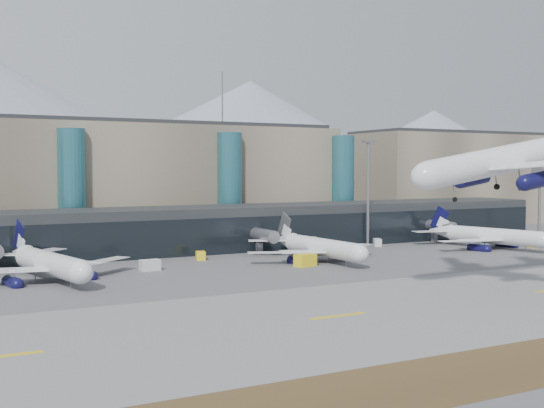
{
  "coord_description": "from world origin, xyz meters",
  "views": [
    {
      "loc": [
        -67.33,
        -86.95,
        18.8
      ],
      "look_at": [
        -4.73,
        32.0,
        11.76
      ],
      "focal_mm": 45.0,
      "sensor_mm": 36.0,
      "label": 1
    }
  ],
  "objects_px": {
    "lightmast_mid": "(368,186)",
    "jet_parked_right": "(481,231)",
    "veh_e": "(535,244)",
    "veh_h": "(305,260)",
    "hero_jet": "(518,151)",
    "jet_parked_left": "(43,255)",
    "veh_b": "(201,256)",
    "lightmast_right": "(540,185)",
    "veh_d": "(377,242)",
    "veh_a": "(150,265)",
    "jet_parked_mid": "(314,241)"
  },
  "relations": [
    {
      "from": "lightmast_mid",
      "to": "jet_parked_right",
      "type": "distance_m",
      "value": 28.53
    },
    {
      "from": "veh_e",
      "to": "veh_h",
      "type": "xyz_separation_m",
      "value": [
        -63.81,
        -1.12,
        0.33
      ]
    },
    {
      "from": "hero_jet",
      "to": "jet_parked_left",
      "type": "xyz_separation_m",
      "value": [
        -62.1,
        45.23,
        -17.38
      ]
    },
    {
      "from": "hero_jet",
      "to": "veh_b",
      "type": "xyz_separation_m",
      "value": [
        -29.32,
        55.99,
        -20.62
      ]
    },
    {
      "from": "lightmast_mid",
      "to": "lightmast_right",
      "type": "bearing_deg",
      "value": -9.09
    },
    {
      "from": "jet_parked_left",
      "to": "veh_e",
      "type": "height_order",
      "value": "jet_parked_left"
    },
    {
      "from": "jet_parked_right",
      "to": "veh_d",
      "type": "distance_m",
      "value": 24.47
    },
    {
      "from": "hero_jet",
      "to": "jet_parked_right",
      "type": "bearing_deg",
      "value": 54.88
    },
    {
      "from": "lightmast_mid",
      "to": "hero_jet",
      "type": "height_order",
      "value": "hero_jet"
    },
    {
      "from": "hero_jet",
      "to": "veh_b",
      "type": "bearing_deg",
      "value": 122.3
    },
    {
      "from": "jet_parked_right",
      "to": "hero_jet",
      "type": "bearing_deg",
      "value": 126.02
    },
    {
      "from": "jet_parked_left",
      "to": "veh_e",
      "type": "bearing_deg",
      "value": -104.87
    },
    {
      "from": "jet_parked_left",
      "to": "veh_e",
      "type": "distance_m",
      "value": 111.12
    },
    {
      "from": "veh_e",
      "to": "veh_d",
      "type": "bearing_deg",
      "value": 145.61
    },
    {
      "from": "veh_a",
      "to": "veh_h",
      "type": "distance_m",
      "value": 29.37
    },
    {
      "from": "lightmast_mid",
      "to": "veh_e",
      "type": "distance_m",
      "value": 41.55
    },
    {
      "from": "hero_jet",
      "to": "jet_parked_left",
      "type": "height_order",
      "value": "hero_jet"
    },
    {
      "from": "lightmast_right",
      "to": "veh_e",
      "type": "relative_size",
      "value": 8.43
    },
    {
      "from": "veh_b",
      "to": "veh_e",
      "type": "xyz_separation_m",
      "value": [
        78.11,
        -16.99,
        0.01
      ]
    },
    {
      "from": "lightmast_right",
      "to": "jet_parked_right",
      "type": "bearing_deg",
      "value": -164.91
    },
    {
      "from": "veh_b",
      "to": "jet_parked_left",
      "type": "bearing_deg",
      "value": 124.11
    },
    {
      "from": "veh_d",
      "to": "hero_jet",
      "type": "bearing_deg",
      "value": -169.25
    },
    {
      "from": "veh_b",
      "to": "veh_h",
      "type": "bearing_deg",
      "value": -125.76
    },
    {
      "from": "lightmast_mid",
      "to": "veh_b",
      "type": "relative_size",
      "value": 8.64
    },
    {
      "from": "jet_parked_left",
      "to": "veh_d",
      "type": "bearing_deg",
      "value": -91.92
    },
    {
      "from": "lightmast_right",
      "to": "veh_e",
      "type": "xyz_separation_m",
      "value": [
        -17.4,
        -13.9,
        -13.56
      ]
    },
    {
      "from": "lightmast_mid",
      "to": "jet_parked_mid",
      "type": "bearing_deg",
      "value": -147.19
    },
    {
      "from": "jet_parked_right",
      "to": "veh_e",
      "type": "bearing_deg",
      "value": -133.25
    },
    {
      "from": "jet_parked_left",
      "to": "veh_b",
      "type": "height_order",
      "value": "jet_parked_left"
    },
    {
      "from": "veh_e",
      "to": "veh_h",
      "type": "height_order",
      "value": "veh_h"
    },
    {
      "from": "hero_jet",
      "to": "jet_parked_right",
      "type": "relative_size",
      "value": 1.13
    },
    {
      "from": "hero_jet",
      "to": "lightmast_right",
      "type": "bearing_deg",
      "value": 43.29
    },
    {
      "from": "veh_d",
      "to": "lightmast_right",
      "type": "bearing_deg",
      "value": -69.65
    },
    {
      "from": "jet_parked_mid",
      "to": "jet_parked_right",
      "type": "bearing_deg",
      "value": -92.82
    },
    {
      "from": "lightmast_right",
      "to": "jet_parked_mid",
      "type": "distance_m",
      "value": 76.46
    },
    {
      "from": "veh_b",
      "to": "veh_e",
      "type": "bearing_deg",
      "value": -86.33
    },
    {
      "from": "lightmast_mid",
      "to": "hero_jet",
      "type": "xyz_separation_m",
      "value": [
        -16.2,
        -60.9,
        7.06
      ]
    },
    {
      "from": "veh_a",
      "to": "veh_e",
      "type": "bearing_deg",
      "value": -8.54
    },
    {
      "from": "lightmast_mid",
      "to": "veh_h",
      "type": "distance_m",
      "value": 40.98
    },
    {
      "from": "jet_parked_right",
      "to": "veh_d",
      "type": "height_order",
      "value": "jet_parked_right"
    },
    {
      "from": "veh_e",
      "to": "veh_h",
      "type": "distance_m",
      "value": 63.82
    },
    {
      "from": "veh_a",
      "to": "veh_d",
      "type": "height_order",
      "value": "veh_a"
    },
    {
      "from": "veh_e",
      "to": "lightmast_mid",
      "type": "bearing_deg",
      "value": 144.25
    },
    {
      "from": "jet_parked_left",
      "to": "veh_d",
      "type": "xyz_separation_m",
      "value": [
        79.7,
        13.67,
        -3.18
      ]
    },
    {
      "from": "lightmast_right",
      "to": "jet_parked_mid",
      "type": "height_order",
      "value": "lightmast_right"
    },
    {
      "from": "lightmast_right",
      "to": "veh_a",
      "type": "height_order",
      "value": "lightmast_right"
    },
    {
      "from": "jet_parked_right",
      "to": "veh_a",
      "type": "height_order",
      "value": "jet_parked_right"
    },
    {
      "from": "jet_parked_mid",
      "to": "veh_d",
      "type": "height_order",
      "value": "jet_parked_mid"
    },
    {
      "from": "lightmast_mid",
      "to": "jet_parked_right",
      "type": "height_order",
      "value": "lightmast_mid"
    },
    {
      "from": "lightmast_right",
      "to": "veh_e",
      "type": "bearing_deg",
      "value": -141.38
    }
  ]
}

